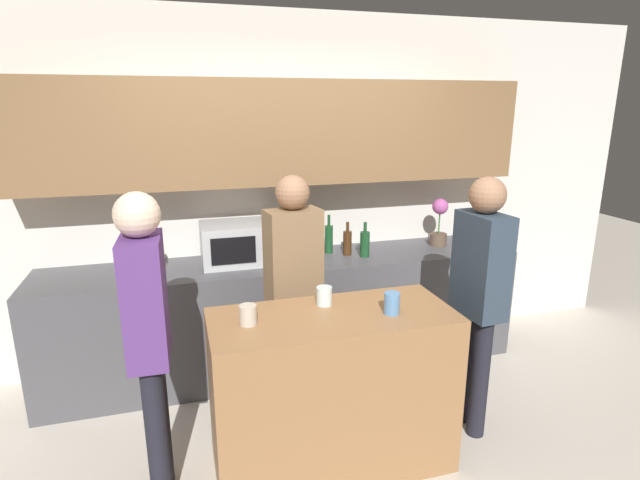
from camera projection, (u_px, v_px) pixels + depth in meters
back_wall at (279, 170)px, 3.84m from camera, size 6.40×0.40×2.70m
back_counter at (289, 314)px, 3.88m from camera, size 3.60×0.62×0.89m
kitchen_island at (332, 391)px, 2.81m from camera, size 1.33×0.58×0.93m
microwave at (237, 243)px, 3.67m from camera, size 0.52×0.39×0.30m
toaster at (141, 258)px, 3.51m from camera, size 0.26×0.16×0.18m
potted_plant at (439, 222)px, 4.11m from camera, size 0.14×0.14×0.39m
bottle_0 at (329, 238)px, 3.92m from camera, size 0.06×0.06×0.31m
bottle_1 at (347, 242)px, 3.88m from camera, size 0.07×0.07×0.26m
bottle_2 at (365, 244)px, 3.83m from camera, size 0.07×0.07×0.27m
cup_0 at (392, 303)px, 2.68m from camera, size 0.09×0.09×0.12m
cup_1 at (324, 296)px, 2.80m from camera, size 0.09×0.09×0.11m
cup_2 at (248, 315)px, 2.55m from camera, size 0.09×0.09×0.10m
person_left at (148, 326)px, 2.45m from camera, size 0.22×0.35×1.64m
person_center at (294, 278)px, 3.16m from camera, size 0.37×0.24×1.62m
person_right at (479, 286)px, 3.00m from camera, size 0.21×0.35×1.63m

